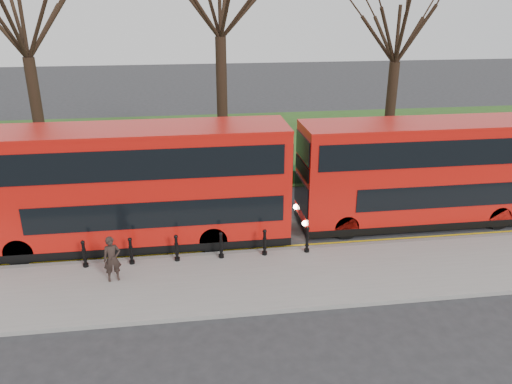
{
  "coord_description": "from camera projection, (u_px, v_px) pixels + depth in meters",
  "views": [
    {
      "loc": [
        -0.0,
        -18.0,
        9.27
      ],
      "look_at": [
        2.6,
        0.5,
        2.0
      ],
      "focal_mm": 35.0,
      "sensor_mm": 36.0,
      "label": 1
    }
  ],
  "objects": [
    {
      "name": "pavement",
      "position": [
        196.0,
        284.0,
        17.17
      ],
      "size": [
        60.0,
        4.0,
        0.15
      ],
      "primitive_type": "cube",
      "color": "gray",
      "rests_on": "ground"
    },
    {
      "name": "ground",
      "position": [
        194.0,
        246.0,
        19.97
      ],
      "size": [
        120.0,
        120.0,
        0.0
      ],
      "primitive_type": "plane",
      "color": "#28282B",
      "rests_on": "ground"
    },
    {
      "name": "bus_rear",
      "position": [
        430.0,
        173.0,
        21.38
      ],
      "size": [
        11.33,
        2.6,
        4.51
      ],
      "color": "red",
      "rests_on": "ground"
    },
    {
      "name": "tree_right",
      "position": [
        398.0,
        28.0,
        27.95
      ],
      "size": [
        6.81,
        6.81,
        10.65
      ],
      "color": "black",
      "rests_on": "ground"
    },
    {
      "name": "kerb",
      "position": [
        194.0,
        256.0,
        19.02
      ],
      "size": [
        60.0,
        0.25,
        0.16
      ],
      "primitive_type": "cube",
      "color": "slate",
      "rests_on": "ground"
    },
    {
      "name": "hedge",
      "position": [
        190.0,
        180.0,
        26.1
      ],
      "size": [
        60.0,
        0.9,
        0.8
      ],
      "primitive_type": "cube",
      "color": "black",
      "rests_on": "ground"
    },
    {
      "name": "bus_lead",
      "position": [
        134.0,
        188.0,
        19.36
      ],
      "size": [
        11.99,
        2.75,
        4.77
      ],
      "color": "red",
      "rests_on": "ground"
    },
    {
      "name": "tree_left",
      "position": [
        22.0,
        15.0,
        25.08
      ],
      "size": [
        7.47,
        7.47,
        11.68
      ],
      "color": "black",
      "rests_on": "ground"
    },
    {
      "name": "pedestrian",
      "position": [
        112.0,
        259.0,
        17.0
      ],
      "size": [
        0.68,
        0.53,
        1.64
      ],
      "primitive_type": "imported",
      "rotation": [
        0.0,
        0.0,
        0.26
      ],
      "color": "black",
      "rests_on": "pavement"
    },
    {
      "name": "bollard_row",
      "position": [
        199.0,
        247.0,
        18.51
      ],
      "size": [
        8.39,
        0.15,
        1.0
      ],
      "color": "black",
      "rests_on": "pavement"
    },
    {
      "name": "yellow_line_outer",
      "position": [
        194.0,
        254.0,
        19.32
      ],
      "size": [
        60.0,
        0.1,
        0.01
      ],
      "primitive_type": "cube",
      "color": "yellow",
      "rests_on": "ground"
    },
    {
      "name": "yellow_line_inner",
      "position": [
        194.0,
        252.0,
        19.51
      ],
      "size": [
        60.0,
        0.1,
        0.01
      ],
      "primitive_type": "cube",
      "color": "yellow",
      "rests_on": "ground"
    },
    {
      "name": "grass_verge",
      "position": [
        188.0,
        144.0,
        33.8
      ],
      "size": [
        60.0,
        18.0,
        0.06
      ],
      "primitive_type": "cube",
      "color": "#284517",
      "rests_on": "ground"
    }
  ]
}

